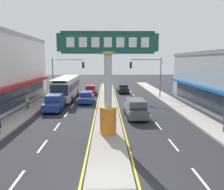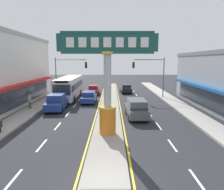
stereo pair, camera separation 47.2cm
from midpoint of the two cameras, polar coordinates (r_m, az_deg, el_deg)
The scene contains 15 objects.
ground_plane at distance 10.86m, azimuth -0.75°, elevation -22.86°, with size 160.00×160.00×0.00m, color #28282D.
median_strip at distance 27.80m, azimuth -0.38°, elevation -2.69°, with size 2.38×52.00×0.14m, color gray.
sidewalk_left at distance 27.38m, azimuth -19.49°, elevation -3.36°, with size 2.31×60.00×0.18m, color #ADA89E.
sidewalk_right at distance 27.31m, azimuth 18.75°, elevation -3.35°, with size 2.31×60.00×0.18m, color #ADA89E.
lane_markings at distance 26.49m, azimuth -0.39°, elevation -3.43°, with size 9.12×52.00×0.01m.
district_sign at distance 16.18m, azimuth -0.54°, elevation 3.23°, with size 7.42×1.32×7.73m.
traffic_light_left_side at distance 33.35m, azimuth -11.52°, elevation 6.33°, with size 4.86×0.46×6.20m.
traffic_light_right_side at distance 33.28m, azimuth 10.85°, elevation 6.35°, with size 4.86×0.46×6.20m.
suv_near_right_lane at distance 21.90m, azimuth 7.03°, elevation -3.54°, with size 2.09×4.66×1.90m.
sedan_far_right_lane at distance 29.76m, azimuth -5.84°, elevation -0.55°, with size 1.91×4.34×1.53m.
bus_near_left_lane at distance 33.43m, azimuth -10.94°, elevation 2.26°, with size 2.65×11.22×3.26m.
suv_mid_left_lane at distance 25.90m, azimuth -14.12°, elevation -1.78°, with size 2.05×4.64×1.90m.
sedan_far_left_oncoming at distance 38.82m, azimuth 3.88°, elevation 1.73°, with size 2.01×4.39×1.53m.
sedan_kerb_right at distance 37.30m, azimuth -4.69°, elevation 1.42°, with size 1.85×4.30×1.53m.
pedestrian_near_kerb at distance 26.80m, azimuth -20.64°, elevation -1.49°, with size 0.28×0.41×1.62m.
Camera 2 is at (0.34, -9.22, 5.75)m, focal length 34.47 mm.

